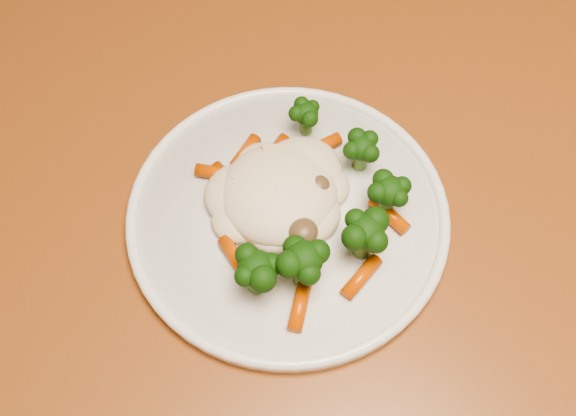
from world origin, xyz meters
name	(u,v)px	position (x,y,z in m)	size (l,w,h in m)	color
dining_table	(394,217)	(0.00, -0.03, 0.66)	(1.48, 1.26, 0.75)	brown
plate	(288,217)	(-0.12, -0.02, 0.76)	(0.28, 0.28, 0.01)	white
meal	(299,204)	(-0.11, -0.03, 0.78)	(0.18, 0.18, 0.05)	beige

